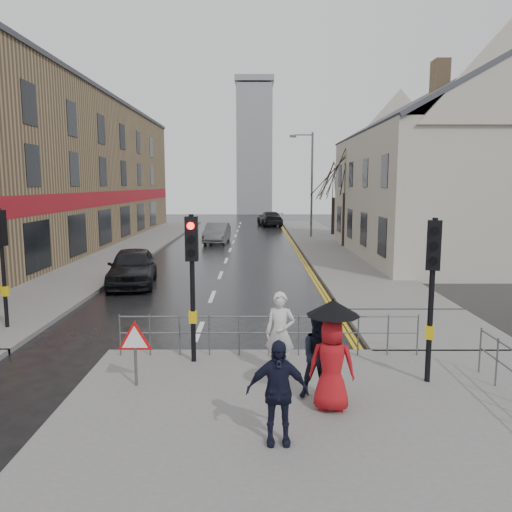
{
  "coord_description": "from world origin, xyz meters",
  "views": [
    {
      "loc": [
        1.63,
        -10.89,
        4.19
      ],
      "look_at": [
        1.65,
        4.07,
        2.04
      ],
      "focal_mm": 35.0,
      "sensor_mm": 36.0,
      "label": 1
    }
  ],
  "objects_px": {
    "pedestrian_with_umbrella": "(332,350)",
    "car_mid": "(217,233)",
    "pedestrian_d": "(277,392)",
    "pedestrian_b": "(320,356)",
    "pedestrian_a": "(280,333)",
    "car_parked": "(132,267)"
  },
  "relations": [
    {
      "from": "pedestrian_with_umbrella",
      "to": "pedestrian_a",
      "type": "bearing_deg",
      "value": 115.09
    },
    {
      "from": "pedestrian_a",
      "to": "car_parked",
      "type": "distance_m",
      "value": 11.67
    },
    {
      "from": "pedestrian_b",
      "to": "pedestrian_with_umbrella",
      "type": "bearing_deg",
      "value": -78.99
    },
    {
      "from": "car_mid",
      "to": "car_parked",
      "type": "bearing_deg",
      "value": -95.28
    },
    {
      "from": "pedestrian_with_umbrella",
      "to": "pedestrian_d",
      "type": "bearing_deg",
      "value": -131.18
    },
    {
      "from": "pedestrian_a",
      "to": "pedestrian_b",
      "type": "xyz_separation_m",
      "value": [
        0.7,
        -1.29,
        -0.07
      ]
    },
    {
      "from": "pedestrian_with_umbrella",
      "to": "car_parked",
      "type": "relative_size",
      "value": 0.44
    },
    {
      "from": "pedestrian_with_umbrella",
      "to": "car_mid",
      "type": "relative_size",
      "value": 0.46
    },
    {
      "from": "pedestrian_b",
      "to": "car_parked",
      "type": "xyz_separation_m",
      "value": [
        -6.38,
        11.48,
        -0.18
      ]
    },
    {
      "from": "pedestrian_with_umbrella",
      "to": "car_mid",
      "type": "distance_m",
      "value": 27.68
    },
    {
      "from": "pedestrian_a",
      "to": "pedestrian_d",
      "type": "bearing_deg",
      "value": -78.75
    },
    {
      "from": "pedestrian_b",
      "to": "car_mid",
      "type": "height_order",
      "value": "pedestrian_b"
    },
    {
      "from": "pedestrian_d",
      "to": "car_parked",
      "type": "distance_m",
      "value": 14.27
    },
    {
      "from": "pedestrian_b",
      "to": "car_mid",
      "type": "relative_size",
      "value": 0.37
    },
    {
      "from": "pedestrian_b",
      "to": "car_mid",
      "type": "xyz_separation_m",
      "value": [
        -4.01,
        26.85,
        -0.24
      ]
    },
    {
      "from": "pedestrian_a",
      "to": "pedestrian_with_umbrella",
      "type": "distance_m",
      "value": 2.0
    },
    {
      "from": "pedestrian_with_umbrella",
      "to": "car_parked",
      "type": "distance_m",
      "value": 13.66
    },
    {
      "from": "pedestrian_a",
      "to": "pedestrian_with_umbrella",
      "type": "xyz_separation_m",
      "value": [
        0.84,
        -1.8,
        0.23
      ]
    },
    {
      "from": "car_parked",
      "to": "pedestrian_a",
      "type": "bearing_deg",
      "value": -68.84
    },
    {
      "from": "pedestrian_with_umbrella",
      "to": "pedestrian_d",
      "type": "xyz_separation_m",
      "value": [
        -1.03,
        -1.18,
        -0.28
      ]
    },
    {
      "from": "pedestrian_d",
      "to": "car_mid",
      "type": "distance_m",
      "value": 28.71
    },
    {
      "from": "pedestrian_with_umbrella",
      "to": "pedestrian_d",
      "type": "distance_m",
      "value": 1.59
    }
  ]
}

